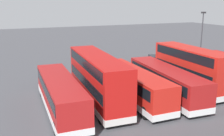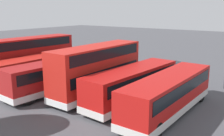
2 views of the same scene
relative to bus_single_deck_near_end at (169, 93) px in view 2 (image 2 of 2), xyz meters
The scene contains 9 objects.
ground_plane 14.47m from the bus_single_deck_near_end, 42.06° to the right, with size 140.00×140.00×0.00m, color #47474C.
bus_single_deck_near_end is the anchor object (origin of this frame).
bus_single_deck_second 3.52m from the bus_single_deck_near_end, ahead, with size 3.36×10.62×2.95m.
bus_double_decker_third 7.21m from the bus_single_deck_near_end, ahead, with size 2.76×10.32×4.55m.
bus_single_deck_fourth 10.93m from the bus_single_deck_near_end, ahead, with size 3.42×11.96×2.95m.
bus_single_deck_fifth 14.37m from the bus_single_deck_near_end, ahead, with size 2.77×11.53×2.95m.
bus_double_decker_sixth 17.83m from the bus_single_deck_near_end, ahead, with size 3.24×12.02×4.55m.
bus_single_deck_seventh 21.49m from the bus_single_deck_near_end, ahead, with size 3.04×11.79×2.95m.
car_hatchback_silver 12.48m from the bus_single_deck_near_end, 69.18° to the right, with size 2.98×4.31×1.43m.
Camera 2 is at (-17.73, 26.96, 7.72)m, focal length 41.16 mm.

